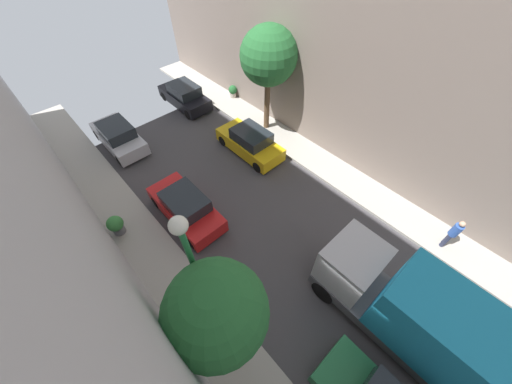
% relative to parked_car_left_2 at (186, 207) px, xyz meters
% --- Properties ---
extents(ground, '(32.00, 32.00, 0.00)m').
position_rel_parked_car_left_2_xyz_m(ground, '(2.70, -7.65, -0.72)').
color(ground, '#423F42').
extents(sidewalk_right, '(2.00, 44.00, 0.15)m').
position_rel_parked_car_left_2_xyz_m(sidewalk_right, '(7.70, -7.65, -0.64)').
color(sidewalk_right, '#A8A399').
rests_on(sidewalk_right, ground).
extents(parked_car_left_2, '(1.78, 4.20, 1.57)m').
position_rel_parked_car_left_2_xyz_m(parked_car_left_2, '(0.00, 0.00, 0.00)').
color(parked_car_left_2, red).
rests_on(parked_car_left_2, ground).
extents(parked_car_left_3, '(1.78, 4.20, 1.57)m').
position_rel_parked_car_left_2_xyz_m(parked_car_left_3, '(0.00, 7.22, 0.00)').
color(parked_car_left_3, silver).
rests_on(parked_car_left_3, ground).
extents(parked_car_right_2, '(1.78, 4.20, 1.57)m').
position_rel_parked_car_left_2_xyz_m(parked_car_right_2, '(5.40, 1.47, 0.00)').
color(parked_car_right_2, gold).
rests_on(parked_car_right_2, ground).
extents(parked_car_right_3, '(1.78, 4.20, 1.57)m').
position_rel_parked_car_left_2_xyz_m(parked_car_right_3, '(5.40, 8.34, 0.00)').
color(parked_car_right_3, black).
rests_on(parked_car_right_3, ground).
extents(delivery_truck, '(2.26, 6.60, 3.38)m').
position_rel_parked_car_left_2_xyz_m(delivery_truck, '(2.70, -9.67, 1.07)').
color(delivery_truck, '#4C4C51').
rests_on(delivery_truck, ground).
extents(pedestrian, '(0.40, 0.36, 1.72)m').
position_rel_parked_car_left_2_xyz_m(pedestrian, '(7.46, -9.13, 0.35)').
color(pedestrian, '#2D334C').
rests_on(pedestrian, sidewalk_right).
extents(street_tree_0, '(2.67, 2.67, 5.21)m').
position_rel_parked_car_left_2_xyz_m(street_tree_0, '(-2.17, -5.77, 3.28)').
color(street_tree_0, brown).
rests_on(street_tree_0, sidewalk_left).
extents(street_tree_1, '(3.10, 3.10, 6.05)m').
position_rel_parked_car_left_2_xyz_m(street_tree_1, '(7.70, 2.46, 3.89)').
color(street_tree_1, brown).
rests_on(street_tree_1, sidewalk_right).
extents(potted_plant_0, '(0.60, 0.60, 0.87)m').
position_rel_parked_car_left_2_xyz_m(potted_plant_0, '(8.42, 6.70, -0.10)').
color(potted_plant_0, '#B2A899').
rests_on(potted_plant_0, sidewalk_right).
extents(potted_plant_3, '(0.72, 0.72, 1.02)m').
position_rel_parked_car_left_2_xyz_m(potted_plant_3, '(-2.86, 1.31, -0.01)').
color(potted_plant_3, slate).
rests_on(potted_plant_3, sidewalk_left).
extents(lamp_post, '(0.44, 0.44, 6.24)m').
position_rel_parked_car_left_2_xyz_m(lamp_post, '(-1.90, -4.50, 3.47)').
color(lamp_post, '#26723F').
rests_on(lamp_post, sidewalk_left).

